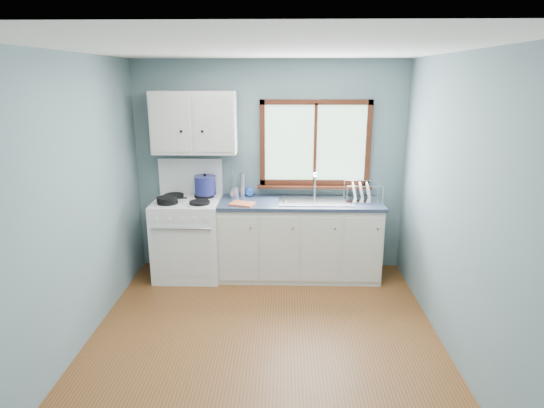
{
  "coord_description": "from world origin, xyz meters",
  "views": [
    {
      "loc": [
        0.16,
        -3.55,
        2.3
      ],
      "look_at": [
        0.05,
        0.9,
        1.05
      ],
      "focal_mm": 30.0,
      "sensor_mm": 36.0,
      "label": 1
    }
  ],
  "objects_px": {
    "skillet": "(167,199)",
    "thermos": "(242,185)",
    "gas_range": "(189,236)",
    "base_cabinets": "(299,243)",
    "sink": "(315,206)",
    "utensil_crock": "(235,192)",
    "stockpot": "(205,185)",
    "dish_rack": "(362,195)"
  },
  "relations": [
    {
      "from": "skillet",
      "to": "thermos",
      "type": "bearing_deg",
      "value": 7.67
    },
    {
      "from": "sink",
      "to": "thermos",
      "type": "relative_size",
      "value": 2.95
    },
    {
      "from": "base_cabinets",
      "to": "dish_rack",
      "type": "bearing_deg",
      "value": 4.55
    },
    {
      "from": "base_cabinets",
      "to": "thermos",
      "type": "xyz_separation_m",
      "value": [
        -0.68,
        0.18,
        0.65
      ]
    },
    {
      "from": "gas_range",
      "to": "skillet",
      "type": "relative_size",
      "value": 3.82
    },
    {
      "from": "sink",
      "to": "thermos",
      "type": "xyz_separation_m",
      "value": [
        -0.86,
        0.18,
        0.2
      ]
    },
    {
      "from": "base_cabinets",
      "to": "stockpot",
      "type": "distance_m",
      "value": 1.3
    },
    {
      "from": "utensil_crock",
      "to": "base_cabinets",
      "type": "bearing_deg",
      "value": -10.1
    },
    {
      "from": "utensil_crock",
      "to": "thermos",
      "type": "relative_size",
      "value": 1.22
    },
    {
      "from": "gas_range",
      "to": "skillet",
      "type": "xyz_separation_m",
      "value": [
        -0.19,
        -0.16,
        0.49
      ]
    },
    {
      "from": "dish_rack",
      "to": "sink",
      "type": "bearing_deg",
      "value": -172.5
    },
    {
      "from": "stockpot",
      "to": "dish_rack",
      "type": "distance_m",
      "value": 1.83
    },
    {
      "from": "base_cabinets",
      "to": "stockpot",
      "type": "xyz_separation_m",
      "value": [
        -1.11,
        0.14,
        0.66
      ]
    },
    {
      "from": "skillet",
      "to": "dish_rack",
      "type": "height_order",
      "value": "dish_rack"
    },
    {
      "from": "gas_range",
      "to": "sink",
      "type": "distance_m",
      "value": 1.53
    },
    {
      "from": "sink",
      "to": "utensil_crock",
      "type": "relative_size",
      "value": 2.41
    },
    {
      "from": "gas_range",
      "to": "utensil_crock",
      "type": "distance_m",
      "value": 0.75
    },
    {
      "from": "dish_rack",
      "to": "gas_range",
      "type": "bearing_deg",
      "value": -176.45
    },
    {
      "from": "gas_range",
      "to": "thermos",
      "type": "bearing_deg",
      "value": 17.84
    },
    {
      "from": "base_cabinets",
      "to": "dish_rack",
      "type": "height_order",
      "value": "dish_rack"
    },
    {
      "from": "sink",
      "to": "stockpot",
      "type": "bearing_deg",
      "value": 173.9
    },
    {
      "from": "sink",
      "to": "utensil_crock",
      "type": "height_order",
      "value": "utensil_crock"
    },
    {
      "from": "utensil_crock",
      "to": "dish_rack",
      "type": "distance_m",
      "value": 1.49
    },
    {
      "from": "base_cabinets",
      "to": "sink",
      "type": "bearing_deg",
      "value": -0.13
    },
    {
      "from": "sink",
      "to": "thermos",
      "type": "height_order",
      "value": "sink"
    },
    {
      "from": "stockpot",
      "to": "utensil_crock",
      "type": "bearing_deg",
      "value": -0.18
    },
    {
      "from": "stockpot",
      "to": "base_cabinets",
      "type": "bearing_deg",
      "value": -7.06
    },
    {
      "from": "sink",
      "to": "skillet",
      "type": "height_order",
      "value": "sink"
    },
    {
      "from": "sink",
      "to": "utensil_crock",
      "type": "xyz_separation_m",
      "value": [
        -0.95,
        0.14,
        0.13
      ]
    },
    {
      "from": "stockpot",
      "to": "sink",
      "type": "bearing_deg",
      "value": -6.1
    },
    {
      "from": "stockpot",
      "to": "thermos",
      "type": "distance_m",
      "value": 0.44
    },
    {
      "from": "utensil_crock",
      "to": "gas_range",
      "type": "bearing_deg",
      "value": -163.95
    },
    {
      "from": "skillet",
      "to": "stockpot",
      "type": "xyz_separation_m",
      "value": [
        0.38,
        0.31,
        0.09
      ]
    },
    {
      "from": "gas_range",
      "to": "utensil_crock",
      "type": "xyz_separation_m",
      "value": [
        0.54,
        0.16,
        0.5
      ]
    },
    {
      "from": "stockpot",
      "to": "dish_rack",
      "type": "relative_size",
      "value": 0.75
    },
    {
      "from": "gas_range",
      "to": "stockpot",
      "type": "relative_size",
      "value": 4.21
    },
    {
      "from": "gas_range",
      "to": "dish_rack",
      "type": "xyz_separation_m",
      "value": [
        2.02,
        0.08,
        0.48
      ]
    },
    {
      "from": "base_cabinets",
      "to": "skillet",
      "type": "height_order",
      "value": "skillet"
    },
    {
      "from": "skillet",
      "to": "dish_rack",
      "type": "relative_size",
      "value": 0.83
    },
    {
      "from": "skillet",
      "to": "dish_rack",
      "type": "xyz_separation_m",
      "value": [
        2.21,
        0.23,
        -0.0
      ]
    },
    {
      "from": "skillet",
      "to": "utensil_crock",
      "type": "xyz_separation_m",
      "value": [
        0.73,
        0.31,
        0.01
      ]
    },
    {
      "from": "skillet",
      "to": "thermos",
      "type": "height_order",
      "value": "thermos"
    }
  ]
}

